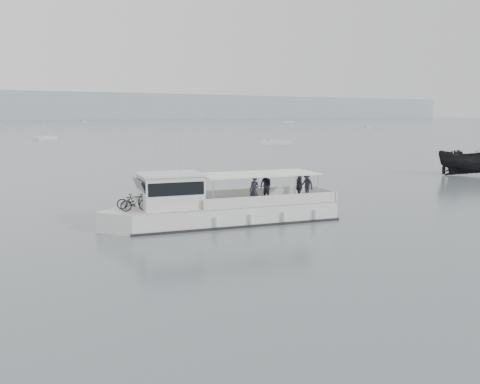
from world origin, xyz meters
TOP-DOWN VIEW (x-y plane):
  - ground at (0.00, 0.00)m, footprint 1400.00×1400.00m
  - tour_boat at (-1.80, -0.08)m, footprint 12.74×5.39m
  - dark_motorboat at (30.18, 5.91)m, footprint 7.04×5.85m
  - moored_fleet at (37.34, 175.78)m, footprint 404.21×327.70m

SIDE VIEW (x-z plane):
  - ground at x=0.00m, z-range 0.00..0.00m
  - moored_fleet at x=37.34m, z-range -4.31..5.03m
  - tour_boat at x=-1.80m, z-range -1.79..3.53m
  - dark_motorboat at x=30.18m, z-range 0.00..2.61m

